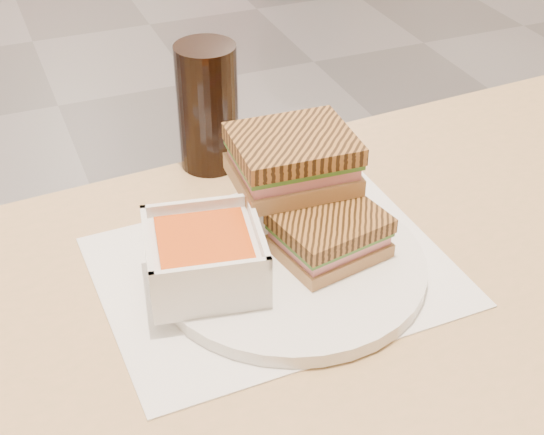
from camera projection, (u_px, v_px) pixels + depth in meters
name	position (u px, v px, depth m)	size (l,w,h in m)	color
main_table	(394.00, 368.00, 0.90)	(1.24, 0.77, 0.75)	tan
tray_liner	(275.00, 271.00, 0.86)	(0.38, 0.30, 0.00)	white
plate	(291.00, 266.00, 0.85)	(0.29, 0.29, 0.02)	white
soup_bowl	(205.00, 259.00, 0.81)	(0.14, 0.14, 0.06)	white
panini_lower	(329.00, 234.00, 0.85)	(0.12, 0.11, 0.05)	tan
panini_upper	(293.00, 159.00, 0.87)	(0.14, 0.12, 0.06)	tan
cola_glass	(208.00, 107.00, 1.00)	(0.08, 0.08, 0.17)	black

